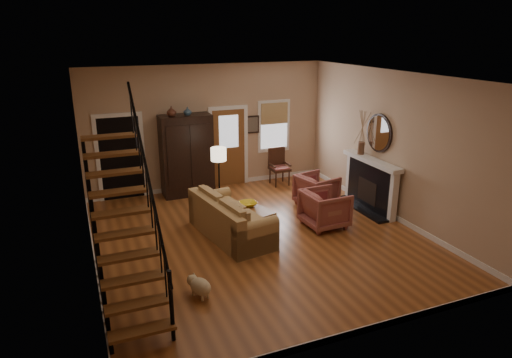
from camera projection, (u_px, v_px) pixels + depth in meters
name	position (u px, v px, depth m)	size (l,w,h in m)	color
room	(213.00, 150.00, 10.44)	(7.00, 7.33, 3.30)	#9A5527
staircase	(122.00, 206.00, 6.87)	(0.94, 2.80, 3.20)	brown
fireplace	(372.00, 179.00, 10.84)	(0.33, 1.95, 2.30)	black
armoire	(187.00, 155.00, 11.70)	(1.30, 0.60, 2.10)	black
vase_a	(171.00, 111.00, 11.12)	(0.24, 0.24, 0.25)	#4C2619
vase_b	(187.00, 111.00, 11.27)	(0.20, 0.20, 0.21)	#334C60
sofa	(231.00, 218.00, 9.45)	(0.94, 2.19, 0.82)	#AC844E
coffee_table	(248.00, 218.00, 9.96)	(0.65, 1.12, 0.43)	brown
bowl	(248.00, 204.00, 10.02)	(0.38, 0.38, 0.09)	gold
books	(248.00, 213.00, 9.57)	(0.21, 0.28, 0.05)	beige
armchair_left	(325.00, 209.00, 9.93)	(0.88, 0.90, 0.82)	maroon
armchair_right	(317.00, 190.00, 11.13)	(0.84, 0.87, 0.79)	maroon
floor_lamp	(219.00, 180.00, 10.61)	(0.36, 0.36, 1.57)	black
side_chair	(280.00, 167.00, 12.61)	(0.54, 0.54, 1.02)	#3D2213
dog	(201.00, 288.00, 7.34)	(0.27, 0.46, 0.34)	beige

